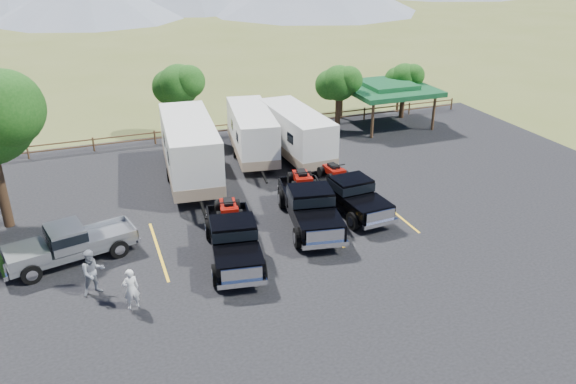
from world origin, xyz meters
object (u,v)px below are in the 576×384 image
object	(u,v)px
trailer_left	(190,150)
pickup_silver	(71,243)
rig_left	(233,236)
pavilion	(388,88)
rig_right	(348,192)
person_a	(131,289)
rig_center	(309,203)
trailer_center	(252,133)
person_b	(93,272)
trailer_right	(296,134)

from	to	relation	value
trailer_left	pickup_silver	size ratio (longest dim) A/B	1.75
rig_left	pavilion	bearing A→B (deg)	51.62
rig_right	pickup_silver	xyz separation A→B (m)	(-13.56, -0.43, -0.08)
rig_right	person_a	xyz separation A→B (m)	(-11.49, -4.90, -0.11)
rig_center	trailer_center	xyz separation A→B (m)	(0.05, 9.61, 0.57)
pavilion	person_a	xyz separation A→B (m)	(-20.56, -17.03, -1.89)
pickup_silver	pavilion	bearing A→B (deg)	105.63
rig_center	person_b	xyz separation A→B (m)	(-10.26, -2.60, -0.08)
rig_left	person_a	world-z (taller)	rig_left
pavilion	person_b	size ratio (longest dim) A/B	3.18
pickup_silver	person_b	size ratio (longest dim) A/B	3.05
pickup_silver	person_a	xyz separation A→B (m)	(2.06, -4.47, -0.03)
rig_center	person_a	distance (m)	9.89
person_b	rig_center	bearing A→B (deg)	0.00
person_b	pavilion	bearing A→B (deg)	21.12
trailer_left	rig_left	bearing A→B (deg)	-84.78
person_b	person_a	bearing A→B (deg)	-64.26
rig_right	pavilion	bearing A→B (deg)	48.92
trailer_right	person_b	distance (m)	16.99
rig_right	trailer_left	distance (m)	9.48
rig_right	trailer_center	distance (m)	9.20
trailer_right	pickup_silver	distance (m)	15.91
rig_left	rig_right	bearing A→B (deg)	29.19
rig_center	trailer_left	distance (m)	8.49
pickup_silver	person_a	distance (m)	4.92
person_a	person_b	size ratio (longest dim) A/B	0.88
trailer_left	person_b	size ratio (longest dim) A/B	5.34
trailer_center	rig_left	bearing A→B (deg)	-102.81
rig_left	trailer_left	xyz separation A→B (m)	(-0.02, 8.99, 0.88)
rig_center	trailer_center	size ratio (longest dim) A/B	0.76
trailer_right	person_a	xyz separation A→B (m)	(-11.58, -12.62, -0.78)
trailer_right	trailer_left	bearing A→B (deg)	-172.34
trailer_right	person_b	bearing A→B (deg)	-141.70
pickup_silver	rig_center	bearing A→B (deg)	74.85
trailer_right	pickup_silver	world-z (taller)	trailer_right
rig_left	trailer_right	distance (m)	12.38
trailer_right	pickup_silver	xyz separation A→B (m)	(-13.64, -8.15, -0.76)
person_a	person_b	xyz separation A→B (m)	(-1.28, 1.53, 0.11)
person_a	person_b	bearing A→B (deg)	-62.01
rig_left	trailer_right	size ratio (longest dim) A/B	0.72
person_a	person_b	distance (m)	2.00
pavilion	trailer_left	xyz separation A→B (m)	(-15.94, -5.66, -0.86)
pickup_silver	person_b	world-z (taller)	person_b
person_b	trailer_left	bearing A→B (deg)	44.81
trailer_center	trailer_left	bearing A→B (deg)	-143.42
pavilion	trailer_center	distance (m)	12.04
pavilion	pickup_silver	distance (m)	25.94
rig_right	trailer_right	size ratio (longest dim) A/B	0.68
person_a	trailer_left	bearing A→B (deg)	-124.11
pavilion	trailer_left	bearing A→B (deg)	-160.46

